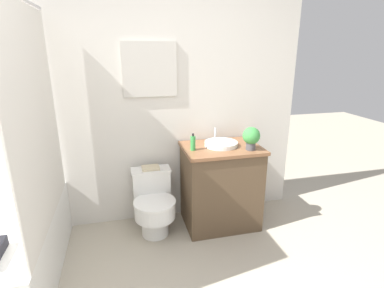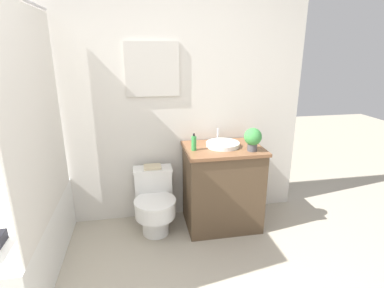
% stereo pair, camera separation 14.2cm
% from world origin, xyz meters
% --- Properties ---
extents(wall_back, '(3.39, 0.07, 2.50)m').
position_xyz_m(wall_back, '(0.00, 1.86, 1.25)').
color(wall_back, silver).
rests_on(wall_back, ground_plane).
extents(shower_area, '(0.60, 1.33, 1.98)m').
position_xyz_m(shower_area, '(-0.88, 1.17, 0.30)').
color(shower_area, white).
rests_on(shower_area, ground_plane).
extents(toilet, '(0.38, 0.52, 0.59)m').
position_xyz_m(toilet, '(0.18, 1.56, 0.29)').
color(toilet, white).
rests_on(toilet, ground_plane).
extents(vanity, '(0.72, 0.53, 0.80)m').
position_xyz_m(vanity, '(0.83, 1.55, 0.40)').
color(vanity, brown).
rests_on(vanity, ground_plane).
extents(sink, '(0.31, 0.34, 0.13)m').
position_xyz_m(sink, '(0.83, 1.57, 0.82)').
color(sink, white).
rests_on(sink, vanity).
extents(soap_bottle, '(0.05, 0.05, 0.15)m').
position_xyz_m(soap_bottle, '(0.54, 1.51, 0.87)').
color(soap_bottle, green).
rests_on(soap_bottle, vanity).
extents(potted_plant, '(0.16, 0.16, 0.21)m').
position_xyz_m(potted_plant, '(1.05, 1.40, 0.92)').
color(potted_plant, '#4C4C51').
rests_on(potted_plant, vanity).
extents(book_on_tank, '(0.16, 0.13, 0.02)m').
position_xyz_m(book_on_tank, '(0.18, 1.70, 0.60)').
color(book_on_tank, beige).
rests_on(book_on_tank, toilet).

